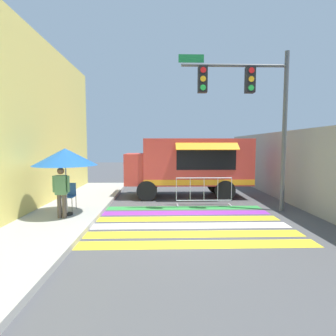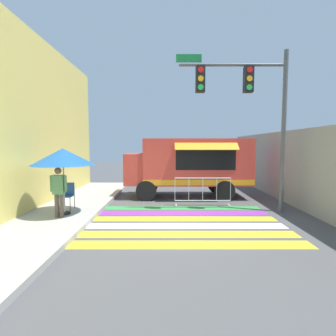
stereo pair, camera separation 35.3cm
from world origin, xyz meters
TOP-DOWN VIEW (x-y plane):
  - ground_plane at (0.00, 0.00)m, footprint 60.00×60.00m
  - sidewalk_left at (-4.97, 0.00)m, footprint 4.40×16.00m
  - building_left_facade at (-5.28, 0.00)m, footprint 0.25×16.00m
  - concrete_wall_right at (4.75, 3.00)m, footprint 0.20×16.00m
  - crosswalk_painted at (0.00, 0.13)m, footprint 6.40×4.36m
  - food_truck at (0.54, 4.29)m, footprint 5.75×2.48m
  - traffic_signal_pole at (2.54, 1.49)m, footprint 3.97×0.29m
  - patio_umbrella at (-3.79, 0.55)m, footprint 2.03×2.03m
  - folding_chair at (-3.98, 1.28)m, footprint 0.45×0.45m
  - vendor_person at (-3.81, 0.17)m, footprint 0.53×0.21m
  - barricade_front at (1.05, 2.44)m, footprint 2.27×0.44m

SIDE VIEW (x-z plane):
  - ground_plane at x=0.00m, z-range 0.00..0.00m
  - crosswalk_painted at x=0.00m, z-range 0.00..0.01m
  - sidewalk_left at x=-4.97m, z-range 0.00..0.15m
  - barricade_front at x=1.05m, z-range 0.00..1.15m
  - folding_chair at x=-3.98m, z-range 0.25..1.19m
  - vendor_person at x=-3.81m, z-range 0.26..1.85m
  - concrete_wall_right at x=4.75m, z-range 0.00..3.05m
  - food_truck at x=0.54m, z-range 0.23..2.97m
  - patio_umbrella at x=-3.79m, z-range 0.96..3.15m
  - building_left_facade at x=-5.28m, z-range 0.00..6.51m
  - traffic_signal_pole at x=2.54m, z-range 1.19..6.97m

